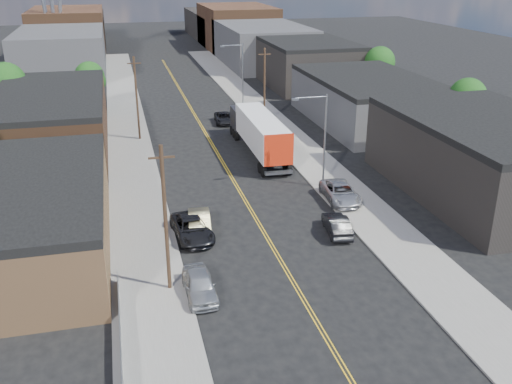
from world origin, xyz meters
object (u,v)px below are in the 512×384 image
car_left_c (192,228)px  car_left_b (199,223)px  car_ahead_truck (224,118)px  car_right_lot_c (271,124)px  car_right_lot_a (340,192)px  semi_truck (257,130)px  car_right_oncoming (337,225)px  car_left_a (199,285)px

car_left_c → car_left_b: bearing=43.1°
car_ahead_truck → car_right_lot_c: bearing=-42.1°
car_left_b → car_right_lot_a: car_right_lot_a is taller
car_left_b → semi_truck: bearing=69.5°
semi_truck → car_right_lot_c: 8.74m
car_ahead_truck → car_left_b: bearing=-98.6°
semi_truck → car_right_oncoming: semi_truck is taller
car_right_oncoming → car_right_lot_a: (2.63, 5.89, 0.19)m
car_right_lot_c → car_right_lot_a: bearing=-112.2°
car_right_lot_a → car_left_c: bearing=-160.8°
car_right_lot_c → car_left_b: bearing=-138.6°
semi_truck → car_right_lot_a: size_ratio=3.04×
car_left_a → car_left_b: bearing=80.6°
car_left_a → car_left_c: 8.52m
semi_truck → car_right_oncoming: size_ratio=3.80×
car_left_c → car_ahead_truck: bearing=70.2°
car_left_a → car_right_oncoming: bearing=27.6°
car_left_c → semi_truck: bearing=57.9°
car_left_b → car_left_c: 1.04m
car_right_lot_a → car_ahead_truck: car_right_lot_a is taller
car_right_lot_a → car_ahead_truck: 29.46m
car_left_b → car_left_a: bearing=-92.4°
semi_truck → car_right_lot_c: size_ratio=3.69×
car_right_oncoming → semi_truck: bearing=-79.1°
car_left_a → car_right_oncoming: (11.97, 6.45, -0.06)m
semi_truck → car_right_lot_a: 16.26m
car_left_a → car_right_lot_a: bearing=39.4°
car_right_oncoming → car_left_b: bearing=-6.9°
semi_truck → car_left_c: size_ratio=3.01×
car_right_lot_a → car_right_lot_c: size_ratio=1.21×
car_right_oncoming → car_left_a: bearing=36.3°
car_left_b → car_ahead_truck: car_left_b is taller
car_right_lot_a → car_right_lot_c: bearing=93.7°
car_left_a → car_left_b: size_ratio=0.98×
car_left_a → semi_truck: bearing=68.1°
car_left_b → car_ahead_truck: bearing=81.9°
car_left_a → car_left_c: size_ratio=0.82×
car_right_lot_c → car_ahead_truck: 7.50m
car_right_oncoming → car_right_lot_a: 6.46m
car_left_b → car_right_lot_c: car_right_lot_c is taller
semi_truck → car_right_oncoming: 21.74m
car_right_oncoming → car_ahead_truck: size_ratio=0.92×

